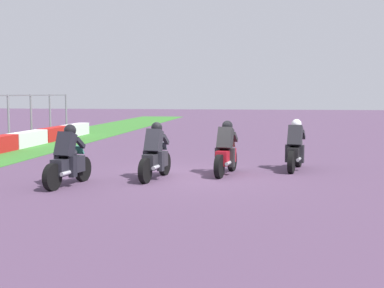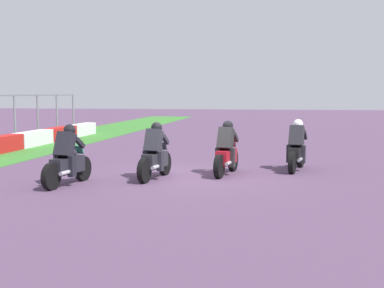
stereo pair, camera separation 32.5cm
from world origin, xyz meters
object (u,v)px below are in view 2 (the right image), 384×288
rider_lane_b (226,152)px  rider_lane_c (155,156)px  rider_lane_d (68,160)px  rider_lane_a (297,149)px

rider_lane_b → rider_lane_c: same height
rider_lane_b → rider_lane_c: size_ratio=1.00×
rider_lane_c → rider_lane_d: size_ratio=1.00×
rider_lane_a → rider_lane_c: (-2.19, 3.76, 0.00)m
rider_lane_a → rider_lane_d: bearing=133.2°
rider_lane_b → rider_lane_d: size_ratio=1.00×
rider_lane_c → rider_lane_d: bearing=133.3°
rider_lane_c → rider_lane_a: bearing=-50.5°
rider_lane_a → rider_lane_d: size_ratio=1.00×
rider_lane_d → rider_lane_a: bearing=-48.5°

